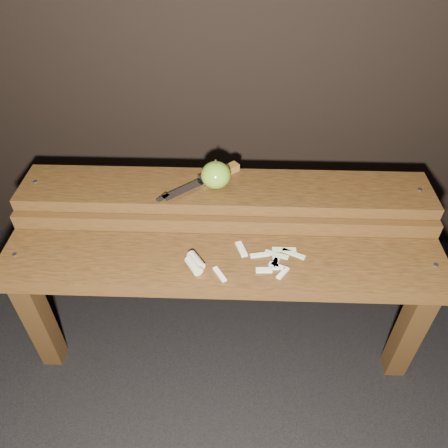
{
  "coord_description": "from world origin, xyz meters",
  "views": [
    {
      "loc": [
        0.03,
        -0.85,
        1.27
      ],
      "look_at": [
        0.0,
        0.06,
        0.45
      ],
      "focal_mm": 35.0,
      "sensor_mm": 36.0,
      "label": 1
    }
  ],
  "objects_px": {
    "bench_front_tier": "(222,280)",
    "knife": "(212,177)",
    "bench_rear_tier": "(225,210)",
    "apple": "(216,175)"
  },
  "relations": [
    {
      "from": "bench_rear_tier",
      "to": "apple",
      "type": "xyz_separation_m",
      "value": [
        -0.03,
        0.0,
        0.12
      ]
    },
    {
      "from": "bench_rear_tier",
      "to": "apple",
      "type": "relative_size",
      "value": 13.5
    },
    {
      "from": "bench_rear_tier",
      "to": "knife",
      "type": "height_order",
      "value": "knife"
    },
    {
      "from": "bench_rear_tier",
      "to": "apple",
      "type": "bearing_deg",
      "value": 170.98
    },
    {
      "from": "bench_front_tier",
      "to": "knife",
      "type": "height_order",
      "value": "knife"
    },
    {
      "from": "bench_front_tier",
      "to": "bench_rear_tier",
      "type": "relative_size",
      "value": 1.0
    },
    {
      "from": "bench_rear_tier",
      "to": "knife",
      "type": "distance_m",
      "value": 0.11
    },
    {
      "from": "knife",
      "to": "apple",
      "type": "bearing_deg",
      "value": -66.16
    },
    {
      "from": "apple",
      "to": "knife",
      "type": "height_order",
      "value": "apple"
    },
    {
      "from": "bench_rear_tier",
      "to": "knife",
      "type": "relative_size",
      "value": 5.21
    }
  ]
}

